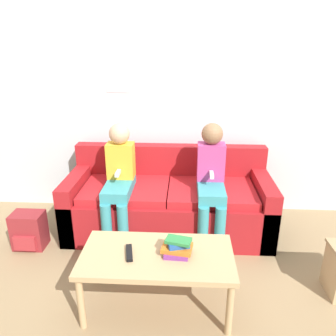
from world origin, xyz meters
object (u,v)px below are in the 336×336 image
at_px(tv_remote, 129,253).
at_px(backpack, 29,231).
at_px(person_left, 119,177).
at_px(person_right, 211,178).
at_px(couch, 169,203).
at_px(coffee_table, 157,260).

xyz_separation_m(tv_remote, backpack, (-1.01, 0.65, -0.27)).
bearing_deg(person_left, person_right, 0.17).
bearing_deg(person_right, backpack, -172.44).
relative_size(couch, person_right, 1.76).
relative_size(person_left, tv_remote, 6.07).
bearing_deg(backpack, person_right, 7.56).
distance_m(coffee_table, person_right, 0.97).
xyz_separation_m(couch, coffee_table, (-0.02, -1.03, 0.10)).
height_order(person_right, tv_remote, person_right).
height_order(tv_remote, backpack, tv_remote).
xyz_separation_m(couch, person_left, (-0.43, -0.18, 0.33)).
height_order(couch, person_left, person_left).
bearing_deg(person_left, tv_remote, -75.12).
bearing_deg(tv_remote, person_left, 93.41).
xyz_separation_m(person_left, tv_remote, (0.23, -0.86, -0.17)).
height_order(person_right, backpack, person_right).
distance_m(couch, person_right, 0.54).
xyz_separation_m(person_left, backpack, (-0.79, -0.21, -0.44)).
distance_m(couch, coffee_table, 1.04).
bearing_deg(person_right, coffee_table, -115.25).
bearing_deg(couch, tv_remote, -100.99).
bearing_deg(couch, person_right, -25.32).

